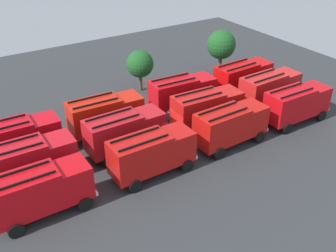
{
  "coord_description": "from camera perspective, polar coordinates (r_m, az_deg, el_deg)",
  "views": [
    {
      "loc": [
        -17.01,
        -26.69,
        19.89
      ],
      "look_at": [
        0.0,
        0.0,
        1.4
      ],
      "focal_mm": 42.25,
      "sensor_mm": 36.0,
      "label": 1
    }
  ],
  "objects": [
    {
      "name": "ground_plane",
      "position": [
        37.38,
        -0.0,
        -1.85
      ],
      "size": [
        62.7,
        62.7,
        0.0
      ],
      "primitive_type": "plane",
      "color": "#2D3033"
    },
    {
      "name": "fire_truck_6",
      "position": [
        38.44,
        5.63,
        2.66
      ],
      "size": [
        7.31,
        3.05,
        3.88
      ],
      "rotation": [
        0.0,
        0.0,
        -0.05
      ],
      "color": "red",
      "rests_on": "ground"
    },
    {
      "name": "fire_truck_0",
      "position": [
        29.24,
        -17.95,
        -8.81
      ],
      "size": [
        7.21,
        2.78,
        3.88
      ],
      "rotation": [
        0.0,
        0.0,
        0.0
      ],
      "color": "red",
      "rests_on": "ground"
    },
    {
      "name": "fire_truck_7",
      "position": [
        43.73,
        14.46,
        5.36
      ],
      "size": [
        7.27,
        2.94,
        3.88
      ],
      "rotation": [
        0.0,
        0.0,
        0.03
      ],
      "color": "red",
      "rests_on": "ground"
    },
    {
      "name": "fire_truck_10",
      "position": [
        41.38,
        2.05,
        4.89
      ],
      "size": [
        7.33,
        3.1,
        3.88
      ],
      "rotation": [
        0.0,
        0.0,
        -0.06
      ],
      "color": "red",
      "rests_on": "ground"
    },
    {
      "name": "firefighter_1",
      "position": [
        51.42,
        14.61,
        7.74
      ],
      "size": [
        0.48,
        0.41,
        1.77
      ],
      "rotation": [
        0.0,
        0.0,
        4.23
      ],
      "color": "black",
      "rests_on": "ground"
    },
    {
      "name": "fire_truck_9",
      "position": [
        37.65,
        -9.03,
        1.78
      ],
      "size": [
        7.28,
        2.96,
        3.88
      ],
      "rotation": [
        0.0,
        0.0,
        -0.04
      ],
      "color": "red",
      "rests_on": "ground"
    },
    {
      "name": "tree_0",
      "position": [
        45.73,
        -4.07,
        8.91
      ],
      "size": [
        3.14,
        3.14,
        4.86
      ],
      "color": "brown",
      "rests_on": "ground"
    },
    {
      "name": "fire_truck_11",
      "position": [
        45.94,
        10.75,
        7.04
      ],
      "size": [
        7.3,
        3.02,
        3.88
      ],
      "rotation": [
        0.0,
        0.0,
        0.05
      ],
      "color": "red",
      "rests_on": "ground"
    },
    {
      "name": "fire_truck_3",
      "position": [
        41.12,
        18.07,
        3.15
      ],
      "size": [
        7.23,
        2.83,
        3.88
      ],
      "rotation": [
        0.0,
        0.0,
        -0.01
      ],
      "color": "red",
      "rests_on": "ground"
    },
    {
      "name": "firefighter_0",
      "position": [
        38.81,
        0.15,
        1.22
      ],
      "size": [
        0.48,
        0.42,
        1.82
      ],
      "rotation": [
        0.0,
        0.0,
        1.05
      ],
      "color": "black",
      "rests_on": "ground"
    },
    {
      "name": "traffic_cone_0",
      "position": [
        35.65,
        -13.26,
        -3.93
      ],
      "size": [
        0.44,
        0.44,
        0.63
      ],
      "primitive_type": "cone",
      "color": "#F2600C",
      "rests_on": "ground"
    },
    {
      "name": "fire_truck_2",
      "position": [
        35.85,
        9.04,
        0.22
      ],
      "size": [
        7.26,
        2.9,
        3.88
      ],
      "rotation": [
        0.0,
        0.0,
        0.03
      ],
      "color": "red",
      "rests_on": "ground"
    },
    {
      "name": "fire_truck_1",
      "position": [
        31.64,
        -2.37,
        -3.83
      ],
      "size": [
        7.22,
        2.8,
        3.88
      ],
      "rotation": [
        0.0,
        0.0,
        0.01
      ],
      "color": "red",
      "rests_on": "ground"
    },
    {
      "name": "fire_truck_5",
      "position": [
        34.61,
        -6.27,
        -0.74
      ],
      "size": [
        7.23,
        2.83,
        3.88
      ],
      "rotation": [
        0.0,
        0.0,
        0.01
      ],
      "color": "red",
      "rests_on": "ground"
    },
    {
      "name": "fire_truck_4",
      "position": [
        32.53,
        -19.34,
        -4.7
      ],
      "size": [
        7.24,
        2.85,
        3.88
      ],
      "rotation": [
        0.0,
        0.0,
        -0.02
      ],
      "color": "red",
      "rests_on": "ground"
    },
    {
      "name": "fire_truck_8",
      "position": [
        35.74,
        -20.9,
        -1.67
      ],
      "size": [
        7.25,
        2.89,
        3.88
      ],
      "rotation": [
        0.0,
        0.0,
        -0.02
      ],
      "color": "red",
      "rests_on": "ground"
    },
    {
      "name": "tree_1",
      "position": [
        50.78,
        7.69,
        11.53
      ],
      "size": [
        3.63,
        3.63,
        5.62
      ],
      "color": "brown",
      "rests_on": "ground"
    }
  ]
}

